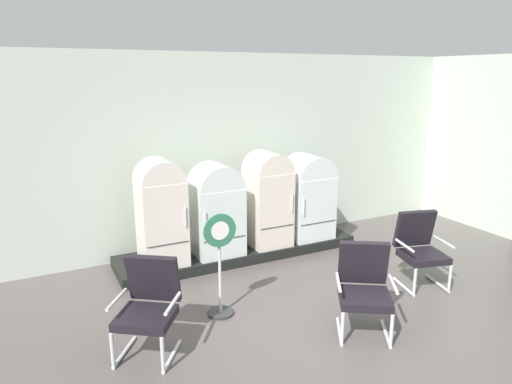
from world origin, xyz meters
TOP-DOWN VIEW (x-y plane):
  - ground at (0.00, 0.00)m, footprint 12.00×10.00m
  - back_wall at (0.00, 3.66)m, footprint 11.76×0.12m
  - side_wall_right at (4.66, 2.48)m, footprint 0.16×2.20m
  - display_plinth at (0.00, 3.02)m, footprint 3.88×0.95m
  - refrigerator_0 at (-1.27, 2.89)m, footprint 0.63×0.62m
  - refrigerator_1 at (-0.42, 2.90)m, footprint 0.72×0.66m
  - refrigerator_2 at (0.46, 2.91)m, footprint 0.63×0.67m
  - refrigerator_3 at (1.23, 2.92)m, footprint 0.72×0.69m
  - armchair_left at (-1.93, 1.04)m, footprint 0.82×0.84m
  - armchair_right at (1.79, 0.97)m, footprint 0.72×0.76m
  - armchair_center at (0.32, 0.36)m, footprint 0.81×0.83m
  - sign_stand at (-0.99, 1.40)m, footprint 0.40×0.32m

SIDE VIEW (x-z plane):
  - ground at x=0.00m, z-range -0.05..0.00m
  - display_plinth at x=0.00m, z-range 0.00..0.16m
  - armchair_left at x=-1.93m, z-range 0.04..1.06m
  - armchair_right at x=1.79m, z-range 0.04..1.06m
  - armchair_center at x=0.32m, z-range 0.04..1.06m
  - sign_stand at x=-0.99m, z-range -0.07..1.22m
  - refrigerator_1 at x=-0.42m, z-range 0.19..1.59m
  - refrigerator_3 at x=1.23m, z-range 0.19..1.60m
  - refrigerator_2 at x=0.46m, z-range 0.20..1.71m
  - refrigerator_0 at x=-1.27m, z-range 0.21..1.75m
  - side_wall_right at x=4.66m, z-range -0.01..3.17m
  - back_wall at x=0.00m, z-range 0.01..3.19m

